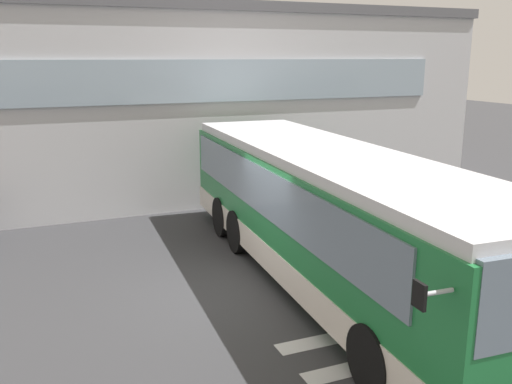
{
  "coord_description": "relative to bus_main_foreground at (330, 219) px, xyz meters",
  "views": [
    {
      "loc": [
        -3.52,
        -9.5,
        4.48
      ],
      "look_at": [
        1.13,
        1.72,
        1.5
      ],
      "focal_mm": 38.85,
      "sensor_mm": 36.0,
      "label": 1
    }
  ],
  "objects": [
    {
      "name": "bus_main_foreground",
      "position": [
        0.0,
        0.0,
        0.0
      ],
      "size": [
        3.56,
        11.32,
        2.7
      ],
      "color": "#1E7238",
      "rests_on": "ground"
    },
    {
      "name": "bay_paint_stripes",
      "position": [
        0.12,
        -3.9,
        -1.33
      ],
      "size": [
        4.4,
        3.96,
        0.01
      ],
      "color": "silver",
      "rests_on": "ground"
    },
    {
      "name": "ground_plane",
      "position": [
        -1.88,
        0.3,
        -1.34
      ],
      "size": [
        80.0,
        90.0,
        0.02
      ],
      "primitive_type": "cube",
      "color": "#353538",
      "rests_on": "ground"
    },
    {
      "name": "terminal_building",
      "position": [
        -2.57,
        11.93,
        1.69
      ],
      "size": [
        23.82,
        13.8,
        6.05
      ],
      "color": "#B7B7BC",
      "rests_on": "ground"
    }
  ]
}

